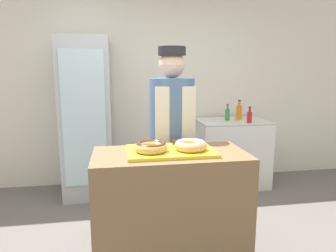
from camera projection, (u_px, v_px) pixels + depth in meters
The scene contains 13 objects.
wall_back at pixel (144, 87), 4.18m from camera, with size 8.00×0.06×2.70m.
display_counter at pixel (170, 215), 2.27m from camera, with size 1.12×0.57×0.97m.
serving_tray at pixel (170, 151), 2.18m from camera, with size 0.63×0.41×0.02m.
donut_chocolate_glaze at pixel (151, 146), 2.12m from camera, with size 0.24×0.24×0.07m.
donut_light_glaze at pixel (191, 145), 2.16m from camera, with size 0.24×0.24×0.07m.
brownie_back_left at pixel (156, 143), 2.30m from camera, with size 0.09×0.09×0.03m.
brownie_back_right at pixel (178, 142), 2.33m from camera, with size 0.09×0.09×0.03m.
baker_person at pixel (172, 141), 2.75m from camera, with size 0.41×0.41×1.77m.
beverage_fridge at pixel (87, 119), 3.74m from camera, with size 0.59×0.68×1.97m.
chest_freezer at pixel (231, 152), 4.15m from camera, with size 0.94×0.65×0.91m.
bottle_orange at pixel (239, 112), 4.11m from camera, with size 0.08×0.08×0.27m.
bottle_green at pixel (227, 114), 4.03m from camera, with size 0.06×0.06×0.22m.
bottle_red at pixel (249, 117), 3.83m from camera, with size 0.06×0.06×0.21m.
Camera 1 is at (-0.36, -2.08, 1.55)m, focal length 32.00 mm.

